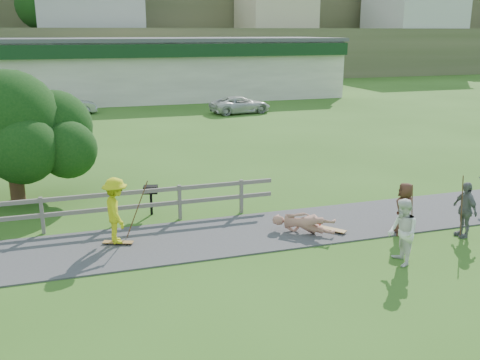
{
  "coord_description": "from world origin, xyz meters",
  "views": [
    {
      "loc": [
        -3.03,
        -12.19,
        5.63
      ],
      "look_at": [
        1.54,
        2.0,
        1.48
      ],
      "focal_mm": 40.0,
      "sensor_mm": 36.0,
      "label": 1
    }
  ],
  "objects_px": {
    "car_silver": "(67,105)",
    "car_white": "(240,105)",
    "spectator_a": "(402,232)",
    "spectator_b": "(465,209)",
    "bbq": "(151,200)",
    "skater_fallen": "(303,223)",
    "skater_rider": "(116,214)",
    "spectator_c": "(404,209)",
    "tree": "(12,144)"
  },
  "relations": [
    {
      "from": "skater_fallen",
      "to": "car_silver",
      "type": "relative_size",
      "value": 0.46
    },
    {
      "from": "car_silver",
      "to": "car_white",
      "type": "xyz_separation_m",
      "value": [
        11.73,
        -3.07,
        -0.04
      ]
    },
    {
      "from": "skater_rider",
      "to": "car_silver",
      "type": "bearing_deg",
      "value": -3.57
    },
    {
      "from": "car_silver",
      "to": "car_white",
      "type": "distance_m",
      "value": 12.12
    },
    {
      "from": "spectator_c",
      "to": "skater_rider",
      "type": "bearing_deg",
      "value": -78.38
    },
    {
      "from": "spectator_a",
      "to": "car_silver",
      "type": "relative_size",
      "value": 0.43
    },
    {
      "from": "spectator_a",
      "to": "spectator_c",
      "type": "bearing_deg",
      "value": 156.86
    },
    {
      "from": "skater_rider",
      "to": "bbq",
      "type": "distance_m",
      "value": 2.62
    },
    {
      "from": "bbq",
      "to": "spectator_a",
      "type": "bearing_deg",
      "value": -31.92
    },
    {
      "from": "spectator_a",
      "to": "spectator_c",
      "type": "height_order",
      "value": "spectator_a"
    },
    {
      "from": "skater_rider",
      "to": "spectator_c",
      "type": "height_order",
      "value": "skater_rider"
    },
    {
      "from": "car_silver",
      "to": "car_white",
      "type": "height_order",
      "value": "car_silver"
    },
    {
      "from": "car_silver",
      "to": "spectator_b",
      "type": "bearing_deg",
      "value": -163.51
    },
    {
      "from": "skater_fallen",
      "to": "spectator_b",
      "type": "distance_m",
      "value": 4.54
    },
    {
      "from": "spectator_a",
      "to": "spectator_b",
      "type": "xyz_separation_m",
      "value": [
        2.78,
        1.1,
        -0.04
      ]
    },
    {
      "from": "car_white",
      "to": "tree",
      "type": "bearing_deg",
      "value": 132.91
    },
    {
      "from": "car_silver",
      "to": "bbq",
      "type": "bearing_deg",
      "value": -178.51
    },
    {
      "from": "spectator_c",
      "to": "car_white",
      "type": "height_order",
      "value": "spectator_c"
    },
    {
      "from": "car_white",
      "to": "bbq",
      "type": "distance_m",
      "value": 22.08
    },
    {
      "from": "spectator_a",
      "to": "spectator_c",
      "type": "relative_size",
      "value": 1.1
    },
    {
      "from": "car_white",
      "to": "bbq",
      "type": "height_order",
      "value": "car_white"
    },
    {
      "from": "skater_rider",
      "to": "skater_fallen",
      "type": "distance_m",
      "value": 5.25
    },
    {
      "from": "spectator_c",
      "to": "bbq",
      "type": "height_order",
      "value": "spectator_c"
    },
    {
      "from": "spectator_b",
      "to": "tree",
      "type": "distance_m",
      "value": 14.49
    },
    {
      "from": "spectator_c",
      "to": "car_silver",
      "type": "height_order",
      "value": "spectator_c"
    },
    {
      "from": "skater_rider",
      "to": "car_silver",
      "type": "distance_m",
      "value": 25.33
    },
    {
      "from": "spectator_c",
      "to": "car_white",
      "type": "relative_size",
      "value": 0.35
    },
    {
      "from": "tree",
      "to": "bbq",
      "type": "relative_size",
      "value": 5.7
    },
    {
      "from": "spectator_c",
      "to": "car_silver",
      "type": "distance_m",
      "value": 28.41
    },
    {
      "from": "skater_rider",
      "to": "spectator_a",
      "type": "relative_size",
      "value": 1.07
    },
    {
      "from": "spectator_a",
      "to": "spectator_b",
      "type": "distance_m",
      "value": 2.99
    },
    {
      "from": "skater_rider",
      "to": "spectator_a",
      "type": "distance_m",
      "value": 7.44
    },
    {
      "from": "spectator_c",
      "to": "tree",
      "type": "relative_size",
      "value": 0.28
    },
    {
      "from": "skater_fallen",
      "to": "car_silver",
      "type": "bearing_deg",
      "value": 52.96
    },
    {
      "from": "skater_fallen",
      "to": "car_silver",
      "type": "height_order",
      "value": "car_silver"
    },
    {
      "from": "spectator_a",
      "to": "tree",
      "type": "height_order",
      "value": "tree"
    },
    {
      "from": "skater_fallen",
      "to": "car_silver",
      "type": "distance_m",
      "value": 26.82
    },
    {
      "from": "spectator_a",
      "to": "tree",
      "type": "relative_size",
      "value": 0.31
    },
    {
      "from": "skater_fallen",
      "to": "tree",
      "type": "relative_size",
      "value": 0.33
    },
    {
      "from": "skater_fallen",
      "to": "spectator_a",
      "type": "xyz_separation_m",
      "value": [
        1.46,
        -2.63,
        0.52
      ]
    },
    {
      "from": "bbq",
      "to": "skater_fallen",
      "type": "bearing_deg",
      "value": -23.24
    },
    {
      "from": "skater_fallen",
      "to": "spectator_a",
      "type": "relative_size",
      "value": 1.07
    },
    {
      "from": "skater_fallen",
      "to": "tree",
      "type": "height_order",
      "value": "tree"
    },
    {
      "from": "tree",
      "to": "car_silver",
      "type": "bearing_deg",
      "value": 84.76
    },
    {
      "from": "spectator_c",
      "to": "tree",
      "type": "height_order",
      "value": "tree"
    },
    {
      "from": "tree",
      "to": "skater_fallen",
      "type": "bearing_deg",
      "value": -36.8
    },
    {
      "from": "spectator_b",
      "to": "car_white",
      "type": "relative_size",
      "value": 0.37
    },
    {
      "from": "skater_rider",
      "to": "spectator_a",
      "type": "xyz_separation_m",
      "value": [
        6.62,
        -3.4,
        -0.06
      ]
    },
    {
      "from": "spectator_a",
      "to": "car_silver",
      "type": "height_order",
      "value": "spectator_a"
    },
    {
      "from": "spectator_b",
      "to": "bbq",
      "type": "height_order",
      "value": "spectator_b"
    }
  ]
}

